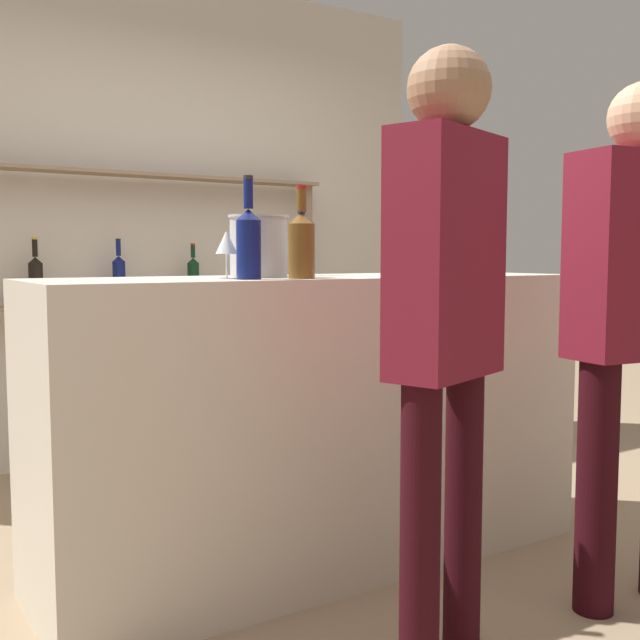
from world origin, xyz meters
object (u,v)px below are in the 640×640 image
(wine_glass, at_px, (226,244))
(customer_right, at_px, (637,304))
(counter_bottle_0, at_px, (249,241))
(counter_bottle_2, at_px, (302,244))
(counter_bottle_1, at_px, (302,243))
(customer_center, at_px, (446,303))
(ice_bucket, at_px, (258,246))

(wine_glass, distance_m, customer_right, 1.36)
(counter_bottle_0, xyz_separation_m, customer_right, (1.08, -0.67, -0.21))
(counter_bottle_0, xyz_separation_m, counter_bottle_2, (0.41, 0.35, -0.00))
(counter_bottle_0, bearing_deg, customer_right, -31.75)
(counter_bottle_2, bearing_deg, customer_right, -56.85)
(counter_bottle_1, relative_size, wine_glass, 1.93)
(customer_center, bearing_deg, wine_glass, 3.51)
(counter_bottle_0, height_order, customer_right, customer_right)
(customer_right, bearing_deg, counter_bottle_0, 66.66)
(counter_bottle_0, xyz_separation_m, counter_bottle_1, (0.19, -0.02, -0.00))
(counter_bottle_0, height_order, wine_glass, counter_bottle_0)
(counter_bottle_2, bearing_deg, ice_bucket, -149.79)
(counter_bottle_2, bearing_deg, customer_center, -97.47)
(customer_center, bearing_deg, customer_right, -112.53)
(counter_bottle_1, bearing_deg, customer_center, -81.09)
(counter_bottle_0, relative_size, customer_right, 0.19)
(counter_bottle_0, bearing_deg, counter_bottle_1, -7.01)
(counter_bottle_1, height_order, counter_bottle_2, counter_bottle_2)
(counter_bottle_1, xyz_separation_m, counter_bottle_2, (0.22, 0.38, 0.00))
(counter_bottle_2, relative_size, customer_center, 0.19)
(counter_bottle_0, distance_m, customer_center, 0.71)
(wine_glass, xyz_separation_m, ice_bucket, (0.17, 0.10, -0.01))
(wine_glass, relative_size, customer_right, 0.09)
(customer_right, bearing_deg, customer_center, 95.93)
(counter_bottle_1, relative_size, customer_center, 0.18)
(counter_bottle_0, xyz_separation_m, customer_center, (0.28, -0.63, -0.18))
(counter_bottle_2, height_order, customer_center, customer_center)
(counter_bottle_1, xyz_separation_m, customer_right, (0.89, -0.64, -0.20))
(counter_bottle_2, distance_m, customer_right, 1.24)
(counter_bottle_0, bearing_deg, counter_bottle_2, 40.83)
(customer_right, bearing_deg, wine_glass, 64.09)
(counter_bottle_2, bearing_deg, wine_glass, -149.58)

